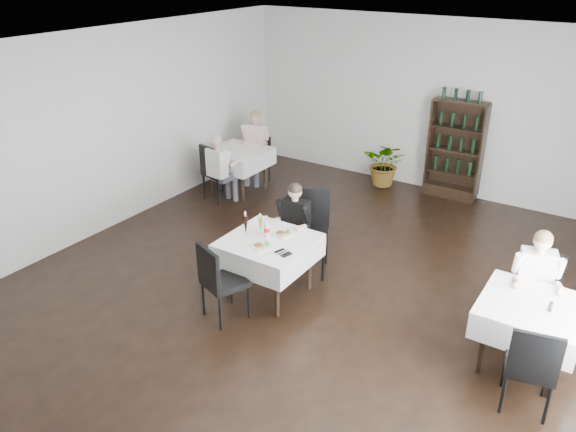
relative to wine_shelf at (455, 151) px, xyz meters
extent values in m
plane|color=black|center=(-0.60, -4.31, -0.85)|extent=(9.00, 9.00, 0.00)
plane|color=white|center=(-0.60, -4.31, 2.15)|extent=(9.00, 9.00, 0.00)
plane|color=silver|center=(-0.60, 0.19, 0.65)|extent=(7.00, 0.00, 7.00)
plane|color=silver|center=(-4.10, -4.31, 0.65)|extent=(0.00, 9.00, 9.00)
cube|color=black|center=(0.00, 0.01, -0.75)|extent=(0.90, 0.28, 0.20)
cylinder|color=black|center=(-1.27, -4.68, -0.49)|extent=(0.06, 0.06, 0.71)
cylinder|color=black|center=(-1.27, -3.95, -0.49)|extent=(0.06, 0.06, 0.71)
cylinder|color=black|center=(-0.53, -4.68, -0.49)|extent=(0.06, 0.06, 0.71)
cylinder|color=black|center=(-0.53, -3.95, -0.49)|extent=(0.06, 0.06, 0.71)
cube|color=black|center=(-0.90, -4.31, -0.12)|extent=(0.85, 0.85, 0.04)
cube|color=white|center=(-0.90, -4.31, -0.23)|extent=(1.03, 1.03, 0.30)
cylinder|color=black|center=(-3.64, -2.15, -0.49)|extent=(0.06, 0.06, 0.71)
cylinder|color=black|center=(-3.64, -1.47, -0.49)|extent=(0.06, 0.06, 0.71)
cylinder|color=black|center=(-2.96, -2.15, -0.49)|extent=(0.06, 0.06, 0.71)
cylinder|color=black|center=(-2.96, -1.47, -0.49)|extent=(0.06, 0.06, 0.71)
cube|color=black|center=(-3.30, -1.81, -0.12)|extent=(0.80, 0.80, 0.04)
cube|color=white|center=(-3.30, -1.81, -0.23)|extent=(0.98, 0.98, 0.30)
cylinder|color=black|center=(1.76, -4.35, -0.49)|extent=(0.06, 0.06, 0.71)
cylinder|color=black|center=(1.76, -3.67, -0.49)|extent=(0.06, 0.06, 0.71)
cylinder|color=black|center=(2.44, -4.35, -0.49)|extent=(0.06, 0.06, 0.71)
cylinder|color=black|center=(2.44, -3.67, -0.49)|extent=(0.06, 0.06, 0.71)
cube|color=black|center=(2.10, -4.01, -0.12)|extent=(0.80, 0.80, 0.04)
cube|color=white|center=(2.10, -4.01, -0.23)|extent=(0.98, 0.98, 0.30)
imported|color=#21531C|center=(-1.19, -0.15, -0.42)|extent=(0.84, 0.75, 0.85)
cylinder|color=black|center=(-0.88, -3.87, -0.59)|extent=(0.04, 0.04, 0.51)
cylinder|color=black|center=(-1.07, -3.47, -0.59)|extent=(0.04, 0.04, 0.51)
cylinder|color=black|center=(-0.48, -3.68, -0.59)|extent=(0.04, 0.04, 0.51)
cylinder|color=black|center=(-0.67, -3.28, -0.59)|extent=(0.04, 0.04, 0.51)
cube|color=black|center=(-0.77, -3.57, -0.30)|extent=(0.68, 0.68, 0.08)
cube|color=black|center=(-0.87, -3.36, 0.00)|extent=(0.49, 0.26, 0.56)
cylinder|color=black|center=(-0.80, -4.88, -0.63)|extent=(0.03, 0.03, 0.44)
cylinder|color=black|center=(-0.93, -5.25, -0.63)|extent=(0.03, 0.03, 0.44)
cylinder|color=black|center=(-1.16, -4.75, -0.63)|extent=(0.03, 0.03, 0.44)
cylinder|color=black|center=(-1.29, -5.12, -0.63)|extent=(0.03, 0.03, 0.44)
cube|color=black|center=(-1.05, -5.00, -0.37)|extent=(0.57, 0.57, 0.07)
cube|color=black|center=(-1.11, -5.19, -0.11)|extent=(0.43, 0.20, 0.48)
cylinder|color=black|center=(-3.49, -1.45, -0.65)|extent=(0.03, 0.03, 0.40)
cylinder|color=black|center=(-3.43, -1.10, -0.65)|extent=(0.03, 0.03, 0.40)
cylinder|color=black|center=(-3.15, -1.51, -0.65)|extent=(0.03, 0.03, 0.40)
cylinder|color=black|center=(-3.09, -1.16, -0.65)|extent=(0.03, 0.03, 0.40)
cube|color=black|center=(-3.29, -1.31, -0.42)|extent=(0.46, 0.46, 0.06)
cube|color=black|center=(-3.26, -1.13, -0.18)|extent=(0.40, 0.11, 0.44)
cylinder|color=black|center=(-3.10, -2.16, -0.62)|extent=(0.04, 0.04, 0.46)
cylinder|color=black|center=(-3.19, -2.55, -0.62)|extent=(0.04, 0.04, 0.46)
cylinder|color=black|center=(-3.48, -2.07, -0.62)|extent=(0.04, 0.04, 0.46)
cylinder|color=black|center=(-3.57, -2.45, -0.62)|extent=(0.04, 0.04, 0.46)
cube|color=black|center=(-3.34, -2.31, -0.36)|extent=(0.55, 0.55, 0.07)
cube|color=black|center=(-3.38, -2.51, -0.09)|extent=(0.46, 0.15, 0.50)
cylinder|color=black|center=(1.85, -3.56, -0.63)|extent=(0.03, 0.03, 0.43)
cylinder|color=black|center=(1.85, -3.18, -0.63)|extent=(0.03, 0.03, 0.43)
cylinder|color=black|center=(2.23, -3.56, -0.63)|extent=(0.03, 0.03, 0.43)
cylinder|color=black|center=(2.23, -3.19, -0.63)|extent=(0.03, 0.03, 0.43)
cube|color=black|center=(2.04, -3.37, -0.39)|extent=(0.43, 0.43, 0.07)
cube|color=black|center=(2.04, -3.18, -0.13)|extent=(0.43, 0.05, 0.47)
cylinder|color=black|center=(2.39, -4.37, -0.63)|extent=(0.03, 0.03, 0.44)
cylinder|color=black|center=(2.47, -4.74, -0.63)|extent=(0.03, 0.03, 0.44)
cylinder|color=black|center=(2.02, -4.44, -0.63)|extent=(0.03, 0.03, 0.44)
cylinder|color=black|center=(2.09, -4.81, -0.63)|extent=(0.03, 0.03, 0.44)
cube|color=black|center=(2.24, -4.59, -0.38)|extent=(0.52, 0.52, 0.07)
cube|color=black|center=(2.28, -4.79, -0.12)|extent=(0.44, 0.13, 0.48)
cube|color=#414149|center=(-1.04, -3.77, -0.36)|extent=(0.13, 0.37, 0.12)
cylinder|color=#414149|center=(-1.04, -3.93, -0.63)|extent=(0.10, 0.10, 0.43)
cube|color=#414149|center=(-0.87, -3.77, -0.36)|extent=(0.13, 0.37, 0.12)
cylinder|color=#414149|center=(-0.86, -3.92, -0.63)|extent=(0.10, 0.10, 0.43)
cube|color=black|center=(-0.96, -3.60, -0.07)|extent=(0.36, 0.20, 0.48)
cylinder|color=tan|center=(-1.15, -3.84, -0.09)|extent=(0.08, 0.27, 0.14)
cylinder|color=tan|center=(-0.75, -3.83, -0.09)|extent=(0.08, 0.27, 0.14)
sphere|color=tan|center=(-0.96, -3.62, 0.30)|extent=(0.18, 0.18, 0.18)
sphere|color=black|center=(-0.96, -3.62, 0.32)|extent=(0.18, 0.18, 0.18)
cube|color=#414149|center=(-3.37, -1.40, -0.32)|extent=(0.24, 0.41, 0.13)
cylinder|color=#414149|center=(-3.32, -1.56, -0.62)|extent=(0.10, 0.10, 0.46)
cube|color=#414149|center=(-3.19, -1.35, -0.32)|extent=(0.24, 0.41, 0.13)
cylinder|color=#414149|center=(-3.14, -1.51, -0.62)|extent=(0.10, 0.10, 0.46)
cube|color=#CBA7AA|center=(-3.33, -1.20, -0.02)|extent=(0.42, 0.31, 0.51)
cylinder|color=tan|center=(-3.46, -1.51, -0.03)|extent=(0.16, 0.30, 0.14)
cylinder|color=tan|center=(-3.05, -1.38, -0.03)|extent=(0.16, 0.30, 0.14)
sphere|color=tan|center=(-3.33, -1.22, 0.38)|extent=(0.20, 0.20, 0.20)
sphere|color=olive|center=(-3.33, -1.22, 0.40)|extent=(0.20, 0.20, 0.20)
cube|color=#414149|center=(-3.08, -2.38, -0.37)|extent=(0.16, 0.37, 0.12)
cylinder|color=#414149|center=(-3.07, -2.22, -0.64)|extent=(0.09, 0.09, 0.42)
cube|color=#414149|center=(-3.26, -2.36, -0.37)|extent=(0.16, 0.37, 0.12)
cylinder|color=#414149|center=(-3.24, -2.20, -0.64)|extent=(0.09, 0.09, 0.42)
cube|color=white|center=(-3.19, -2.53, -0.08)|extent=(0.36, 0.23, 0.47)
cylinder|color=tan|center=(-2.97, -2.32, -0.10)|extent=(0.10, 0.27, 0.13)
cylinder|color=tan|center=(-3.36, -2.28, -0.10)|extent=(0.10, 0.27, 0.13)
sphere|color=tan|center=(-3.19, -2.51, 0.28)|extent=(0.18, 0.18, 0.18)
sphere|color=beige|center=(-3.19, -2.51, 0.31)|extent=(0.18, 0.18, 0.18)
cube|color=#414149|center=(1.96, -3.61, -0.34)|extent=(0.23, 0.40, 0.13)
cylinder|color=#414149|center=(2.01, -3.77, -0.62)|extent=(0.10, 0.10, 0.45)
cube|color=#414149|center=(2.14, -3.56, -0.34)|extent=(0.23, 0.40, 0.13)
cylinder|color=#414149|center=(2.18, -3.72, -0.62)|extent=(0.10, 0.10, 0.45)
cube|color=white|center=(2.00, -3.42, -0.04)|extent=(0.41, 0.29, 0.50)
cylinder|color=tan|center=(1.87, -3.71, -0.05)|extent=(0.15, 0.29, 0.14)
cylinder|color=tan|center=(2.27, -3.60, -0.05)|extent=(0.15, 0.29, 0.14)
sphere|color=tan|center=(2.01, -3.44, 0.35)|extent=(0.19, 0.19, 0.19)
sphere|color=brown|center=(2.01, -3.44, 0.38)|extent=(0.19, 0.19, 0.19)
cube|color=white|center=(-0.82, -4.11, -0.07)|extent=(0.27, 0.27, 0.02)
cube|color=#572719|center=(-0.85, -4.13, -0.05)|extent=(0.09, 0.07, 0.02)
sphere|color=#366C1D|center=(-0.77, -4.07, -0.03)|extent=(0.05, 0.05, 0.05)
cube|color=olive|center=(-0.80, -4.16, -0.05)|extent=(0.10, 0.09, 0.02)
cube|color=white|center=(-0.85, -4.52, -0.07)|extent=(0.30, 0.30, 0.02)
cube|color=#572719|center=(-0.88, -4.54, -0.05)|extent=(0.11, 0.09, 0.02)
sphere|color=#366C1D|center=(-0.80, -4.49, -0.03)|extent=(0.05, 0.05, 0.05)
cube|color=olive|center=(-0.84, -4.58, -0.05)|extent=(0.10, 0.10, 0.02)
cone|color=black|center=(-1.21, -4.36, 0.05)|extent=(0.07, 0.07, 0.25)
cylinder|color=silver|center=(-1.21, -4.36, 0.21)|extent=(0.02, 0.02, 0.06)
cone|color=gold|center=(-1.08, -4.23, 0.03)|extent=(0.06, 0.06, 0.22)
cylinder|color=silver|center=(-1.08, -4.23, 0.17)|extent=(0.02, 0.02, 0.05)
cylinder|color=silver|center=(-0.96, -4.26, 0.04)|extent=(0.07, 0.07, 0.22)
cylinder|color=#BC0A0C|center=(-0.96, -4.26, 0.02)|extent=(0.07, 0.07, 0.06)
cylinder|color=silver|center=(-0.96, -4.26, 0.18)|extent=(0.03, 0.03, 0.06)
cube|color=black|center=(-0.56, -4.51, -0.07)|extent=(0.21, 0.18, 0.01)
cylinder|color=silver|center=(-0.58, -4.51, -0.06)|extent=(0.07, 0.20, 0.01)
cylinder|color=silver|center=(-0.54, -4.51, -0.06)|extent=(0.06, 0.20, 0.01)
cylinder|color=black|center=(2.26, -4.05, -0.03)|extent=(0.05, 0.05, 0.10)
camera|label=1|loc=(2.60, -9.26, 3.10)|focal=35.00mm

